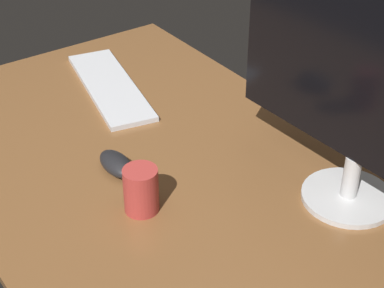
# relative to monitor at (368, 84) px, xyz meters

# --- Properties ---
(desk) EXTENTS (1.40, 0.84, 0.02)m
(desk) POSITION_rel_monitor_xyz_m (-0.32, -0.26, -0.28)
(desk) COLOR brown
(desk) RESTS_ON ground
(monitor) EXTENTS (0.63, 0.19, 0.49)m
(monitor) POSITION_rel_monitor_xyz_m (0.00, 0.00, 0.00)
(monitor) COLOR silver
(monitor) RESTS_ON desk
(keyboard) EXTENTS (0.44, 0.21, 0.01)m
(keyboard) POSITION_rel_monitor_xyz_m (-0.71, -0.17, -0.27)
(keyboard) COLOR silver
(keyboard) RESTS_ON desk
(computer_mouse) EXTENTS (0.11, 0.06, 0.04)m
(computer_mouse) POSITION_rel_monitor_xyz_m (-0.37, -0.34, -0.25)
(computer_mouse) COLOR black
(computer_mouse) RESTS_ON desk
(coffee_mug) EXTENTS (0.07, 0.07, 0.10)m
(coffee_mug) POSITION_rel_monitor_xyz_m (-0.22, -0.37, -0.22)
(coffee_mug) COLOR #B23833
(coffee_mug) RESTS_ON desk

